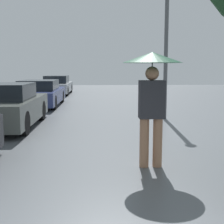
{
  "coord_description": "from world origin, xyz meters",
  "views": [
    {
      "loc": [
        -0.5,
        -1.0,
        1.71
      ],
      "look_at": [
        -0.28,
        4.23,
        0.97
      ],
      "focal_mm": 50.0,
      "sensor_mm": 36.0,
      "label": 1
    }
  ],
  "objects": [
    {
      "name": "parked_car_second",
      "position": [
        -3.19,
        8.05,
        0.6
      ],
      "size": [
        1.77,
        3.89,
        1.27
      ],
      "color": "#4C514C",
      "rests_on": "ground_plane"
    },
    {
      "name": "street_lamp",
      "position": [
        1.71,
        9.32,
        2.56
      ],
      "size": [
        0.25,
        0.25,
        4.51
      ],
      "color": "#515456",
      "rests_on": "ground_plane"
    },
    {
      "name": "parked_car_third",
      "position": [
        -3.15,
        13.12,
        0.55
      ],
      "size": [
        1.78,
        4.39,
        1.17
      ],
      "color": "navy",
      "rests_on": "ground_plane"
    },
    {
      "name": "pedestrian",
      "position": [
        0.39,
        4.23,
        1.5
      ],
      "size": [
        1.01,
        1.01,
        1.97
      ],
      "color": "#9E7051",
      "rests_on": "ground_plane"
    },
    {
      "name": "parked_car_farthest",
      "position": [
        -3.2,
        19.43,
        0.56
      ],
      "size": [
        1.67,
        4.4,
        1.21
      ],
      "color": "#9EA3A8",
      "rests_on": "ground_plane"
    }
  ]
}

